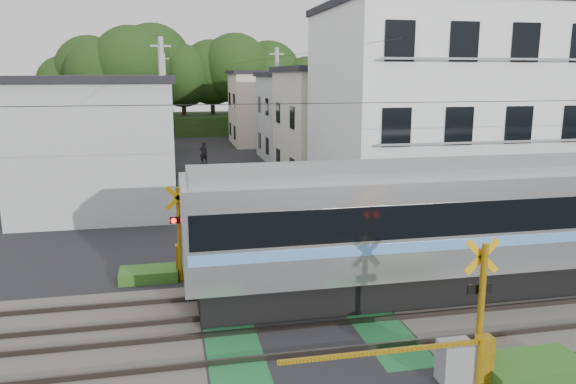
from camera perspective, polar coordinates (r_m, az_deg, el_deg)
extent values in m
plane|color=black|center=(15.18, 1.25, -12.90)|extent=(120.00, 120.00, 0.00)
cube|color=#47423A|center=(15.18, 1.25, -12.89)|extent=(120.00, 6.00, 0.00)
cube|color=black|center=(15.18, 1.25, -12.88)|extent=(5.20, 120.00, 0.00)
cube|color=#145126|center=(14.90, -6.08, -13.44)|extent=(1.30, 6.00, 0.00)
cube|color=#145126|center=(15.68, 8.18, -12.15)|extent=(1.30, 6.00, 0.00)
cube|color=#3F3833|center=(13.50, 3.16, -15.92)|extent=(120.00, 0.08, 0.14)
cube|color=#3F3833|center=(14.71, 1.71, -13.45)|extent=(120.00, 0.08, 0.14)
cube|color=#3F3833|center=(15.60, 0.83, -11.92)|extent=(120.00, 0.08, 0.14)
cube|color=#3F3833|center=(16.86, -0.24, -10.04)|extent=(120.00, 0.08, 0.14)
cube|color=black|center=(18.41, 20.16, -7.56)|extent=(17.89, 2.46, 0.93)
cube|color=black|center=(16.10, -0.33, -10.20)|extent=(2.48, 2.28, 0.62)
cube|color=silver|center=(17.91, 20.57, -2.08)|extent=(18.63, 2.90, 2.69)
cube|color=black|center=(17.84, 20.65, -1.07)|extent=(18.33, 2.94, 0.91)
cube|color=#5795DB|center=(18.00, 20.49, -3.24)|extent=(18.44, 2.93, 0.29)
cube|color=slate|center=(17.63, 20.92, 2.56)|extent=(18.26, 2.38, 0.25)
cube|color=black|center=(15.07, -10.62, -2.46)|extent=(0.10, 2.49, 1.61)
cylinder|color=#E9A60C|center=(12.57, 18.97, -11.56)|extent=(0.14, 0.14, 3.00)
cube|color=#E9A60C|center=(12.24, 19.11, -6.21)|extent=(0.77, 0.05, 0.77)
cube|color=#E9A60C|center=(12.24, 19.11, -6.21)|extent=(0.77, 0.05, 0.77)
cube|color=black|center=(12.46, 18.89, -9.28)|extent=(0.55, 0.05, 0.20)
sphere|color=#FF0C07|center=(12.43, 18.10, -9.28)|extent=(0.16, 0.16, 0.16)
sphere|color=#FF0C07|center=(12.59, 19.38, -9.10)|extent=(0.16, 0.16, 0.16)
cube|color=gray|center=(12.78, 16.63, -16.21)|extent=(0.70, 0.50, 0.90)
cube|color=#E9A60C|center=(12.78, 19.26, -15.89)|extent=(0.30, 0.30, 1.10)
cube|color=#E9A60C|center=(11.64, 9.51, -15.72)|extent=(4.20, 0.08, 0.08)
cylinder|color=#E9A60C|center=(17.70, -10.96, -4.29)|extent=(0.14, 0.14, 3.00)
cube|color=#E9A60C|center=(17.31, -11.11, -0.56)|extent=(0.77, 0.05, 0.77)
cube|color=#E9A60C|center=(17.31, -11.11, -0.56)|extent=(0.77, 0.05, 0.77)
cube|color=black|center=(17.47, -11.02, -2.80)|extent=(0.55, 0.05, 0.20)
sphere|color=#FF0C07|center=(17.41, -11.54, -2.88)|extent=(0.16, 0.16, 0.16)
sphere|color=#FF0C07|center=(17.41, -10.49, -2.83)|extent=(0.16, 0.16, 0.16)
cube|color=gray|center=(18.03, -9.23, -7.43)|extent=(0.70, 0.50, 0.90)
cube|color=#E9A60C|center=(18.22, -10.86, -6.95)|extent=(0.30, 0.30, 1.10)
cube|color=#E9A60C|center=(18.24, -3.80, -5.25)|extent=(4.20, 0.08, 0.08)
cube|color=white|center=(25.78, 15.14, 7.33)|extent=(10.00, 8.00, 9.00)
cube|color=black|center=(25.86, 15.72, 17.64)|extent=(10.20, 8.16, 0.30)
cube|color=black|center=(21.06, 10.65, -1.68)|extent=(1.10, 0.06, 1.40)
cube|color=black|center=(22.11, 16.53, -1.33)|extent=(1.10, 0.06, 1.40)
cube|color=black|center=(23.36, 21.83, -1.00)|extent=(1.10, 0.06, 1.40)
cube|color=black|center=(24.79, 26.55, -0.70)|extent=(1.10, 0.06, 1.40)
cube|color=gray|center=(22.68, 19.49, -2.76)|extent=(9.00, 0.06, 0.08)
cube|color=black|center=(20.58, 10.97, 6.47)|extent=(1.10, 0.06, 1.40)
cube|color=black|center=(21.65, 17.00, 6.43)|extent=(1.10, 0.06, 1.40)
cube|color=black|center=(22.93, 22.40, 6.33)|extent=(1.10, 0.06, 1.40)
cube|color=black|center=(24.38, 27.20, 6.20)|extent=(1.10, 0.06, 1.40)
cube|color=gray|center=(22.15, 20.02, 4.78)|extent=(9.00, 0.06, 0.08)
cube|color=black|center=(20.53, 11.31, 14.83)|extent=(1.10, 0.06, 1.40)
cube|color=black|center=(21.60, 17.49, 14.37)|extent=(1.10, 0.06, 1.40)
cube|color=black|center=(22.88, 23.01, 13.82)|extent=(1.10, 0.06, 1.40)
cube|color=gray|center=(22.02, 20.58, 12.54)|extent=(9.00, 0.06, 0.08)
cube|color=#B1B4B7|center=(27.82, -18.77, 4.31)|extent=(7.00, 7.00, 6.00)
cube|color=black|center=(27.62, -19.21, 10.79)|extent=(7.35, 7.35, 0.30)
cube|color=black|center=(26.16, -11.27, 0.49)|extent=(0.06, 1.00, 1.20)
cube|color=black|center=(29.60, -11.37, 1.80)|extent=(0.06, 1.00, 1.20)
cube|color=black|center=(25.77, -11.52, 6.60)|extent=(0.06, 1.00, 1.20)
cube|color=black|center=(29.25, -11.60, 7.20)|extent=(0.06, 1.00, 1.20)
cube|color=beige|center=(33.10, 5.69, 6.42)|extent=(7.00, 8.00, 6.50)
cube|color=black|center=(32.96, 5.81, 12.32)|extent=(7.35, 8.40, 0.30)
cube|color=black|center=(30.53, 0.41, 2.33)|extent=(0.06, 1.00, 1.20)
cube|color=black|center=(34.40, -1.01, 3.41)|extent=(0.06, 1.00, 1.20)
cube|color=black|center=(30.20, 0.42, 7.58)|extent=(0.06, 1.00, 1.20)
cube|color=black|center=(34.10, -1.03, 8.07)|extent=(0.06, 1.00, 1.20)
cube|color=#B1B4B7|center=(36.78, -17.95, 5.90)|extent=(8.00, 7.00, 5.80)
cube|color=black|center=(36.62, -18.26, 10.65)|extent=(8.40, 7.35, 0.30)
cube|color=black|center=(35.03, -11.50, 3.33)|extent=(0.06, 1.00, 1.20)
cube|color=black|center=(38.50, -11.56, 4.08)|extent=(0.06, 1.00, 1.20)
cube|color=black|center=(34.74, -11.69, 7.90)|extent=(0.06, 1.00, 1.20)
cube|color=black|center=(38.23, -11.73, 8.24)|extent=(0.06, 1.00, 1.20)
cube|color=#B1B4B7|center=(42.82, 2.14, 7.50)|extent=(7.00, 7.00, 6.20)
cube|color=black|center=(42.69, 2.17, 11.85)|extent=(7.35, 7.35, 0.30)
cube|color=black|center=(40.57, -2.14, 4.70)|extent=(0.06, 1.00, 1.20)
cube|color=black|center=(44.00, -2.92, 5.25)|extent=(0.06, 1.00, 1.20)
cube|color=black|center=(40.31, -2.17, 8.65)|extent=(0.06, 1.00, 1.20)
cube|color=black|center=(43.76, -2.96, 8.90)|extent=(0.06, 1.00, 1.20)
cube|color=beige|center=(46.68, -16.49, 7.26)|extent=(7.00, 8.00, 6.00)
cube|color=black|center=(46.56, -16.72, 11.13)|extent=(7.35, 8.40, 0.30)
cube|color=black|center=(44.70, -12.03, 5.11)|extent=(0.06, 1.00, 1.20)
cube|color=black|center=(48.68, -12.04, 5.65)|extent=(0.06, 1.00, 1.20)
cube|color=black|center=(44.47, -12.18, 8.70)|extent=(0.06, 1.00, 1.20)
cube|color=black|center=(48.47, -12.18, 8.94)|extent=(0.06, 1.00, 1.20)
cube|color=beige|center=(52.41, -1.29, 8.41)|extent=(8.00, 7.00, 6.40)
cube|color=black|center=(52.32, -1.30, 12.08)|extent=(8.40, 7.35, 0.30)
cube|color=black|center=(50.24, -5.45, 6.04)|extent=(0.06, 1.00, 1.20)
cube|color=black|center=(53.70, -5.88, 6.40)|extent=(0.06, 1.00, 1.20)
cube|color=black|center=(50.04, -5.51, 9.23)|extent=(0.06, 1.00, 1.20)
cube|color=black|center=(53.51, -5.95, 9.39)|extent=(0.06, 1.00, 1.20)
cube|color=#1D3511|center=(63.72, -9.10, 6.90)|extent=(40.00, 10.00, 2.00)
cylinder|color=#332114|center=(64.43, -21.48, 7.25)|extent=(0.50, 0.50, 4.15)
sphere|color=#1D3511|center=(64.30, -21.71, 10.19)|extent=(5.81, 5.81, 5.81)
cylinder|color=#332114|center=(63.55, -19.20, 7.82)|extent=(0.50, 0.50, 5.17)
sphere|color=#1D3511|center=(63.44, -19.46, 11.55)|extent=(7.24, 7.24, 7.24)
cylinder|color=#332114|center=(59.60, -18.15, 7.55)|extent=(0.50, 0.50, 4.95)
sphere|color=#1D3511|center=(59.47, -18.40, 11.36)|extent=(6.93, 6.93, 6.93)
cylinder|color=#332114|center=(58.87, -15.38, 7.96)|extent=(0.50, 0.50, 5.55)
sphere|color=#1D3511|center=(58.76, -15.62, 12.28)|extent=(7.77, 7.77, 7.77)
cylinder|color=#332114|center=(63.73, -13.33, 8.48)|extent=(0.50, 0.50, 5.88)
sphere|color=#1D3511|center=(63.66, -13.53, 12.71)|extent=(8.23, 8.23, 8.23)
cylinder|color=#332114|center=(62.63, -10.51, 8.04)|extent=(0.50, 0.50, 4.77)
sphere|color=#1D3511|center=(62.50, -10.64, 11.52)|extent=(6.67, 6.67, 6.67)
cylinder|color=#332114|center=(63.51, -7.64, 8.31)|extent=(0.50, 0.50, 5.05)
sphere|color=#1D3511|center=(63.39, -7.74, 11.96)|extent=(7.07, 7.07, 7.07)
cylinder|color=#332114|center=(62.54, -5.28, 8.45)|extent=(0.50, 0.50, 5.37)
sphere|color=#1D3511|center=(62.43, -5.36, 12.39)|extent=(7.52, 7.52, 7.52)
cylinder|color=#332114|center=(63.93, -2.75, 8.27)|extent=(0.50, 0.50, 4.71)
sphere|color=#1D3511|center=(63.81, -2.78, 11.65)|extent=(6.59, 6.59, 6.59)
cylinder|color=#332114|center=(64.97, -1.92, 8.48)|extent=(0.50, 0.50, 5.05)
sphere|color=#1D3511|center=(64.86, -1.95, 12.04)|extent=(7.07, 7.07, 7.07)
cylinder|color=#332114|center=(64.40, 1.91, 8.06)|extent=(0.50, 0.50, 4.17)
sphere|color=#1D3511|center=(64.26, 1.93, 11.03)|extent=(5.84, 5.84, 5.84)
cylinder|color=#332114|center=(65.23, 3.73, 8.15)|extent=(0.50, 0.50, 4.30)
sphere|color=#1D3511|center=(65.09, 3.77, 11.17)|extent=(6.02, 6.02, 6.02)
cube|color=black|center=(17.27, 20.38, 8.62)|extent=(60.00, 0.02, 0.02)
cylinder|color=#A5A5A0|center=(26.52, -12.46, 6.49)|extent=(0.26, 0.26, 8.00)
cube|color=#A5A5A0|center=(26.45, -12.82, 14.27)|extent=(0.90, 0.08, 0.08)
cylinder|color=#A5A5A0|center=(36.13, -1.12, 8.13)|extent=(0.26, 0.26, 8.00)
cube|color=#A5A5A0|center=(36.08, -1.14, 13.84)|extent=(0.90, 0.08, 0.08)
cylinder|color=#A5A5A0|center=(47.48, -12.34, 8.75)|extent=(0.26, 0.26, 8.00)
cube|color=#A5A5A0|center=(47.43, -12.53, 13.10)|extent=(0.90, 0.08, 0.08)
cube|color=black|center=(36.93, -12.62, 13.21)|extent=(0.02, 42.00, 0.02)
cube|color=black|center=(37.54, -1.58, 13.46)|extent=(0.02, 42.00, 0.02)
imported|color=black|center=(40.92, -8.57, 3.97)|extent=(0.70, 0.58, 1.65)
cube|color=#2D5E1E|center=(13.59, 23.57, -16.15)|extent=(2.20, 1.20, 0.40)
cube|color=#2D5E1E|center=(18.40, -13.96, -8.11)|extent=(1.80, 1.00, 0.36)
cube|color=#2D5E1E|center=(19.36, 12.52, -7.13)|extent=(1.50, 0.90, 0.30)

